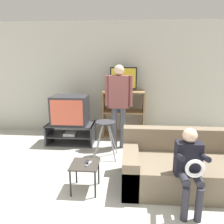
{
  "coord_description": "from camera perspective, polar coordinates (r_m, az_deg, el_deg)",
  "views": [
    {
      "loc": [
        0.45,
        -1.51,
        1.76
      ],
      "look_at": [
        0.18,
        2.01,
        0.9
      ],
      "focal_mm": 35.0,
      "sensor_mm": 36.0,
      "label": 1
    }
  ],
  "objects": [
    {
      "name": "folding_stool",
      "position": [
        3.91,
        -1.71,
        -4.35
      ],
      "size": [
        0.41,
        0.39,
        0.68
      ],
      "color": "#99999E",
      "rests_on": "ground_plane"
    },
    {
      "name": "couch",
      "position": [
        3.39,
        20.09,
        -13.49
      ],
      "size": [
        1.96,
        0.93,
        0.74
      ],
      "color": "#756651",
      "rests_on": "ground_plane"
    },
    {
      "name": "wall_back",
      "position": [
        5.24,
        -0.59,
        8.65
      ],
      "size": [
        6.4,
        0.06,
        2.6
      ],
      "color": "beige",
      "rests_on": "ground_plane"
    },
    {
      "name": "television_flat",
      "position": [
        4.93,
        3.0,
        8.43
      ],
      "size": [
        0.59,
        0.2,
        0.53
      ],
      "color": "black",
      "rests_on": "media_shelf"
    },
    {
      "name": "remote_control_black",
      "position": [
        3.04,
        -6.5,
        -13.01
      ],
      "size": [
        0.06,
        0.15,
        0.02
      ],
      "primitive_type": "cube",
      "rotation": [
        0.0,
        0.0,
        0.15
      ],
      "color": "#232328",
      "rests_on": "snack_table"
    },
    {
      "name": "person_standing_adult",
      "position": [
        4.25,
        1.76,
        3.49
      ],
      "size": [
        0.53,
        0.2,
        1.66
      ],
      "color": "#4C4C56",
      "rests_on": "ground_plane"
    },
    {
      "name": "person_seated_child",
      "position": [
        2.75,
        19.56,
        -12.67
      ],
      "size": [
        0.33,
        0.43,
        0.99
      ],
      "color": "#2D2D38",
      "rests_on": "ground_plane"
    },
    {
      "name": "media_shelf",
      "position": [
        5.06,
        2.97,
        -0.29
      ],
      "size": [
        0.94,
        0.45,
        1.06
      ],
      "color": "#9E7A51",
      "rests_on": "ground_plane"
    },
    {
      "name": "tv_stand",
      "position": [
        4.78,
        -10.59,
        -5.47
      ],
      "size": [
        0.99,
        0.57,
        0.43
      ],
      "color": "#38383D",
      "rests_on": "ground_plane"
    },
    {
      "name": "remote_control_white",
      "position": [
        3.01,
        -6.12,
        -13.3
      ],
      "size": [
        0.09,
        0.15,
        0.02
      ],
      "primitive_type": "cube",
      "rotation": [
        0.0,
        0.0,
        -0.37
      ],
      "color": "gray",
      "rests_on": "snack_table"
    },
    {
      "name": "snack_table",
      "position": [
        3.06,
        -7.11,
        -14.29
      ],
      "size": [
        0.37,
        0.37,
        0.39
      ],
      "color": "#38332D",
      "rests_on": "ground_plane"
    },
    {
      "name": "television_main",
      "position": [
        4.66,
        -10.87,
        0.59
      ],
      "size": [
        0.73,
        0.55,
        0.59
      ],
      "color": "#2D2D33",
      "rests_on": "tv_stand"
    }
  ]
}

